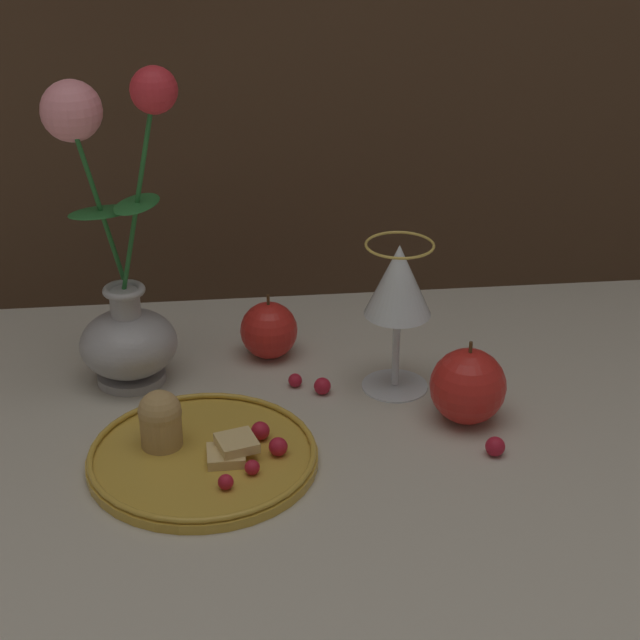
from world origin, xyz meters
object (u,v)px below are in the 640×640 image
Objects in this scene: wine_glass at (398,287)px; apple_near_glass at (269,330)px; plate_with_pastries at (198,451)px; apple_beside_vase at (468,386)px; vase at (120,279)px.

wine_glass reaches higher than apple_near_glass.
plate_with_pastries is 2.47× the size of apple_beside_vase.
apple_near_glass is at bearing 146.92° from wine_glass.
plate_with_pastries is 0.27m from wine_glass.
vase is 0.39m from apple_beside_vase.
apple_beside_vase is at bearing 10.10° from plate_with_pastries.
plate_with_pastries is at bearing -150.03° from wine_glass.
vase reaches higher than plate_with_pastries.
vase is 1.54× the size of plate_with_pastries.
vase is at bearing -167.19° from apple_near_glass.
wine_glass is at bearing 129.79° from apple_beside_vase.
vase is at bearing 160.57° from apple_beside_vase.
apple_beside_vase is (0.28, 0.05, 0.03)m from plate_with_pastries.
wine_glass is 1.87× the size of apple_beside_vase.
apple_beside_vase is (0.06, -0.08, -0.08)m from wine_glass.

